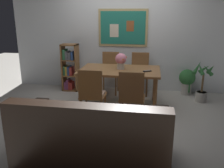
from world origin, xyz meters
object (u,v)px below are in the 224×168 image
object	(u,v)px
dining_chair_far_right	(140,70)
potted_ivy	(187,80)
dining_chair_near_left	(92,91)
dining_chair_far_left	(110,69)
bookshelf	(70,68)
potted_palm	(202,85)
tv_remote	(147,71)
dining_chair_near_right	(132,94)
leather_couch	(92,139)
flower_vase	(121,60)
dining_table	(120,74)

from	to	relation	value
dining_chair_far_right	potted_ivy	xyz separation A→B (m)	(1.04, 0.08, -0.21)
dining_chair_near_left	potted_ivy	bearing A→B (deg)	45.46
dining_chair_far_left	bookshelf	size ratio (longest dim) A/B	0.84
potted_palm	tv_remote	xyz separation A→B (m)	(-1.11, -0.60, 0.38)
dining_chair_near_right	leather_couch	size ratio (longest dim) A/B	0.51
potted_palm	flower_vase	world-z (taller)	flower_vase
dining_chair_near_right	potted_palm	distance (m)	1.88
leather_couch	potted_ivy	world-z (taller)	leather_couch
dining_chair_near_right	tv_remote	xyz separation A→B (m)	(0.21, 0.73, 0.20)
dining_table	dining_chair_far_right	bearing A→B (deg)	68.48
dining_chair_far_right	tv_remote	distance (m)	0.99
bookshelf	potted_palm	size ratio (longest dim) A/B	1.30
dining_chair_far_left	potted_ivy	xyz separation A→B (m)	(1.71, 0.11, -0.21)
dining_chair_far_right	tv_remote	bearing A→B (deg)	-79.37
dining_chair_near_right	potted_palm	xyz separation A→B (m)	(1.32, 1.33, -0.17)
dining_chair_near_left	leather_couch	world-z (taller)	dining_chair_near_left
dining_chair_far_left	tv_remote	world-z (taller)	dining_chair_far_left
dining_chair_far_left	leather_couch	bearing A→B (deg)	-84.75
flower_vase	dining_chair_far_left	bearing A→B (deg)	113.51
dining_chair_near_left	tv_remote	xyz separation A→B (m)	(0.86, 0.71, 0.20)
dining_table	dining_chair_far_right	xyz separation A→B (m)	(0.34, 0.85, -0.10)
dining_chair_far_left	tv_remote	size ratio (longest dim) A/B	5.79
dining_table	dining_chair_far_right	world-z (taller)	dining_chair_far_right
potted_ivy	tv_remote	bearing A→B (deg)	-129.70
flower_vase	dining_chair_near_right	bearing A→B (deg)	-71.76
tv_remote	dining_chair_near_left	bearing A→B (deg)	-140.41
bookshelf	flower_vase	world-z (taller)	bookshelf
tv_remote	dining_chair_far_right	bearing A→B (deg)	100.63
dining_chair_far_right	potted_ivy	distance (m)	1.07
dining_chair_far_right	dining_chair_near_left	distance (m)	1.80
bookshelf	potted_palm	bearing A→B (deg)	-6.16
bookshelf	tv_remote	bearing A→B (deg)	-27.01
dining_chair_near_right	dining_chair_near_left	world-z (taller)	same
potted_palm	dining_table	bearing A→B (deg)	-163.03
dining_table	potted_palm	world-z (taller)	potted_palm
leather_couch	bookshelf	xyz separation A→B (m)	(-1.20, 2.72, 0.22)
dining_chair_far_left	potted_ivy	world-z (taller)	dining_chair_far_left
dining_chair_near_right	leather_couch	distance (m)	1.16
leather_couch	potted_ivy	bearing A→B (deg)	62.89
dining_chair_far_right	leather_couch	size ratio (longest dim) A/B	0.51
potted_ivy	potted_palm	xyz separation A→B (m)	(0.24, -0.44, 0.03)
potted_palm	potted_ivy	bearing A→B (deg)	118.85
flower_vase	tv_remote	world-z (taller)	flower_vase
dining_chair_far_right	dining_chair_near_left	size ratio (longest dim) A/B	1.00
dining_chair_near_right	dining_chair_far_right	bearing A→B (deg)	88.84
dining_chair_far_left	flower_vase	world-z (taller)	flower_vase
potted_ivy	potted_palm	distance (m)	0.50
dining_chair_far_right	flower_vase	xyz separation A→B (m)	(-0.32, -0.82, 0.36)
dining_chair_far_right	potted_ivy	size ratio (longest dim) A/B	1.61
flower_vase	tv_remote	xyz separation A→B (m)	(0.50, -0.14, -0.16)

